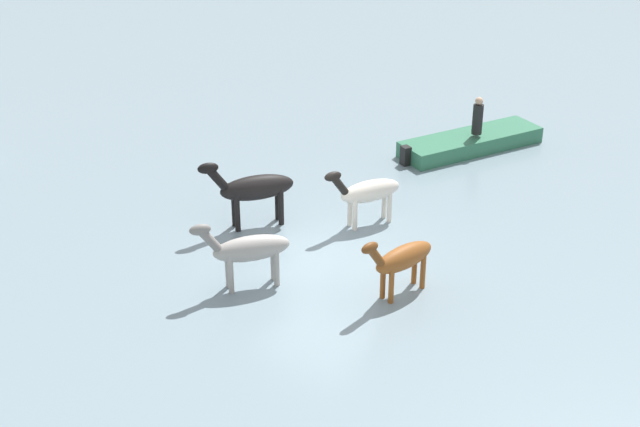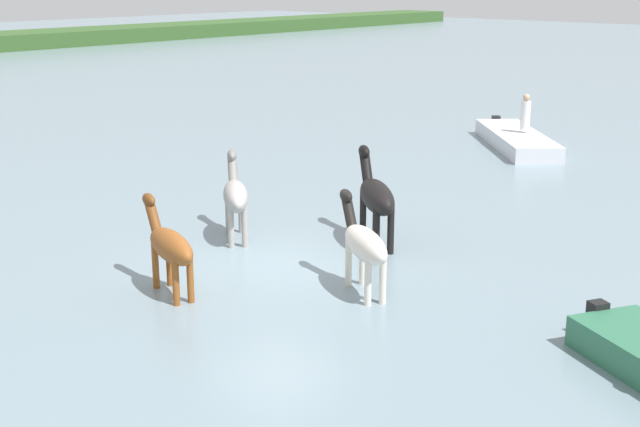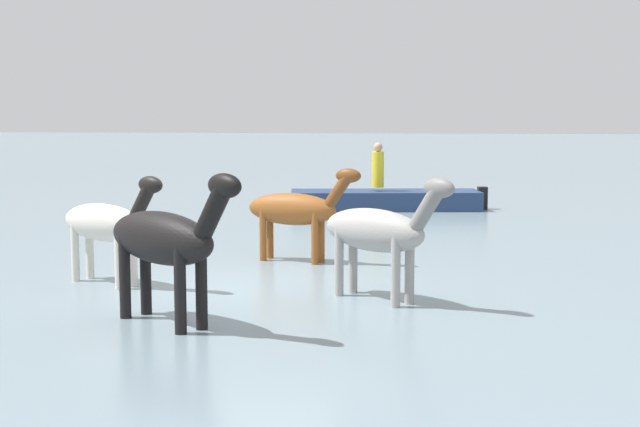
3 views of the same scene
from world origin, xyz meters
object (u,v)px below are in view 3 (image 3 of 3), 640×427
at_px(horse_dark_mare, 166,239).
at_px(boat_motor_center, 386,203).
at_px(horse_lead, 106,223).
at_px(person_spotter_bow, 378,167).
at_px(horse_dun_straggler, 296,210).
at_px(horse_rear_stallion, 378,231).

bearing_deg(horse_dark_mare, boat_motor_center, 118.70).
relative_size(horse_dark_mare, boat_motor_center, 0.42).
height_order(horse_lead, horse_dark_mare, horse_dark_mare).
xyz_separation_m(horse_lead, horse_dark_mare, (2.43, 1.64, 0.13)).
distance_m(boat_motor_center, person_spotter_bow, 1.00).
xyz_separation_m(horse_dun_straggler, person_spotter_bow, (-8.37, 1.02, 0.23)).
bearing_deg(horse_rear_stallion, person_spotter_bow, 132.32).
bearing_deg(person_spotter_bow, boat_motor_center, 113.12).
bearing_deg(horse_lead, horse_dark_mare, -25.16).
relative_size(horse_rear_stallion, boat_motor_center, 0.38).
relative_size(horse_lead, horse_rear_stallion, 1.03).
height_order(horse_lead, horse_rear_stallion, horse_rear_stallion).
relative_size(horse_dun_straggler, horse_lead, 1.04).
relative_size(horse_dun_straggler, horse_dark_mare, 0.97).
height_order(horse_dun_straggler, horse_dark_mare, horse_dark_mare).
distance_m(horse_dun_straggler, horse_lead, 3.50).
height_order(horse_rear_stallion, horse_dark_mare, horse_dark_mare).
relative_size(horse_rear_stallion, person_spotter_bow, 1.68).
xyz_separation_m(horse_dark_mare, person_spotter_bow, (-13.17, 1.96, 0.08)).
bearing_deg(person_spotter_bow, horse_rear_stallion, 2.87).
bearing_deg(horse_lead, boat_motor_center, 101.40).
bearing_deg(horse_dun_straggler, horse_lead, -120.12).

